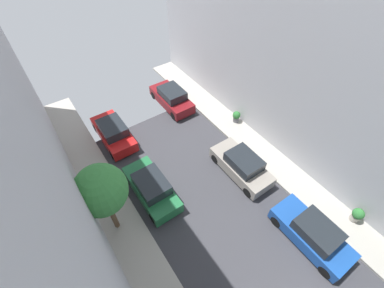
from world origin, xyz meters
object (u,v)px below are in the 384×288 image
at_px(street_tree_0, 101,190).
at_px(parked_car_right_4, 172,98).
at_px(potted_plant_2, 357,215).
at_px(parked_car_right_2, 312,234).
at_px(parked_car_right_3, 242,165).
at_px(parked_car_left_2, 152,188).
at_px(potted_plant_0, 236,116).
at_px(parked_car_left_3, 113,132).

bearing_deg(street_tree_0, parked_car_right_4, 42.20).
bearing_deg(potted_plant_2, parked_car_right_2, 166.31).
bearing_deg(parked_car_right_3, parked_car_left_2, 161.96).
bearing_deg(potted_plant_0, potted_plant_2, -89.77).
xyz_separation_m(parked_car_right_2, street_tree_0, (-7.96, 6.38, 2.94)).
bearing_deg(street_tree_0, parked_car_left_2, 15.42).
height_order(parked_car_right_3, street_tree_0, street_tree_0).
bearing_deg(parked_car_left_2, potted_plant_0, 13.41).
bearing_deg(parked_car_left_3, parked_car_right_4, 10.51).
distance_m(parked_car_right_3, potted_plant_2, 6.69).
height_order(parked_car_left_3, potted_plant_2, parked_car_left_3).
bearing_deg(potted_plant_2, potted_plant_0, 90.23).
height_order(parked_car_right_4, street_tree_0, street_tree_0).
distance_m(parked_car_left_2, parked_car_left_3, 5.51).
relative_size(parked_car_right_2, street_tree_0, 0.88).
bearing_deg(potted_plant_0, parked_car_left_3, 156.75).
xyz_separation_m(parked_car_right_2, potted_plant_2, (2.89, -0.70, -0.05)).
xyz_separation_m(parked_car_right_3, street_tree_0, (-7.96, 1.05, 2.94)).
bearing_deg(parked_car_right_4, street_tree_0, -137.80).
relative_size(parked_car_right_3, potted_plant_2, 4.45).
bearing_deg(parked_car_right_4, parked_car_right_3, -90.00).
relative_size(parked_car_left_3, parked_car_right_4, 1.00).
xyz_separation_m(potted_plant_0, potted_plant_2, (0.04, -9.76, 0.03)).
relative_size(parked_car_right_3, street_tree_0, 0.88).
xyz_separation_m(parked_car_left_2, potted_plant_2, (8.29, -7.79, -0.05)).
relative_size(parked_car_right_2, potted_plant_2, 4.45).
bearing_deg(parked_car_right_4, parked_car_left_2, -129.67).
bearing_deg(street_tree_0, potted_plant_0, 13.89).
xyz_separation_m(parked_car_left_3, parked_car_right_3, (5.40, -7.27, 0.00)).
distance_m(parked_car_right_4, potted_plant_0, 5.36).
distance_m(parked_car_left_2, parked_car_right_2, 8.91).
xyz_separation_m(street_tree_0, potted_plant_0, (10.81, 2.67, -3.02)).
bearing_deg(street_tree_0, parked_car_right_2, -38.72).
xyz_separation_m(parked_car_right_4, potted_plant_0, (2.85, -4.54, -0.08)).
relative_size(street_tree_0, potted_plant_0, 5.33).
bearing_deg(potted_plant_2, parked_car_left_3, 121.92).
bearing_deg(street_tree_0, parked_car_right_3, -7.53).
xyz_separation_m(parked_car_left_2, parked_car_left_3, (0.00, 5.51, 0.00)).
height_order(parked_car_left_2, street_tree_0, street_tree_0).
bearing_deg(parked_car_right_2, street_tree_0, 141.28).
bearing_deg(parked_car_right_2, parked_car_left_3, 113.20).
bearing_deg(parked_car_left_3, parked_car_left_2, -90.00).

